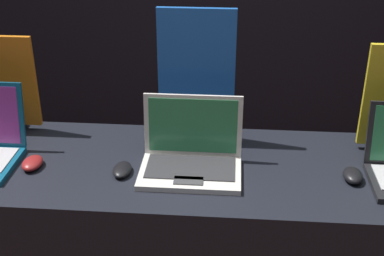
{
  "coord_description": "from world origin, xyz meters",
  "views": [
    {
      "loc": [
        0.13,
        -1.34,
        1.92
      ],
      "look_at": [
        0.0,
        0.3,
        1.08
      ],
      "focal_mm": 50.0,
      "sensor_mm": 36.0,
      "label": 1
    }
  ],
  "objects": [
    {
      "name": "mouse_middle",
      "position": [
        -0.24,
        0.23,
        0.95
      ],
      "size": [
        0.06,
        0.11,
        0.03
      ],
      "color": "black",
      "rests_on": "display_counter"
    },
    {
      "name": "mouse_back",
      "position": [
        0.56,
        0.25,
        0.95
      ],
      "size": [
        0.07,
        0.1,
        0.04
      ],
      "color": "black",
      "rests_on": "display_counter"
    },
    {
      "name": "promo_stand_middle",
      "position": [
        0.0,
        0.52,
        1.18
      ],
      "size": [
        0.29,
        0.07,
        0.51
      ],
      "color": "black",
      "rests_on": "display_counter"
    },
    {
      "name": "laptop_middle",
      "position": [
        0.0,
        0.28,
        0.99
      ],
      "size": [
        0.35,
        0.25,
        0.25
      ],
      "color": "silver",
      "rests_on": "display_counter"
    },
    {
      "name": "mouse_front",
      "position": [
        -0.56,
        0.24,
        0.95
      ],
      "size": [
        0.07,
        0.1,
        0.03
      ],
      "color": "maroon",
      "rests_on": "display_counter"
    }
  ]
}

